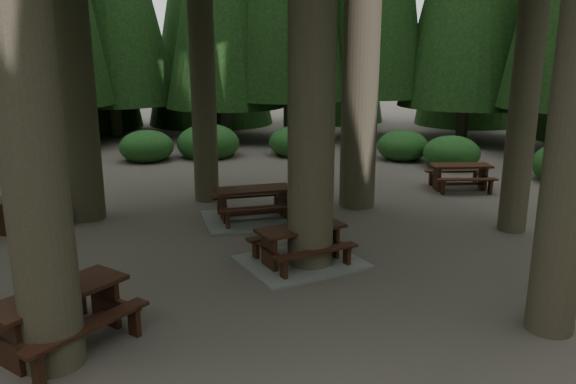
{
  "coord_description": "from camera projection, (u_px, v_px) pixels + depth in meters",
  "views": [
    {
      "loc": [
        -0.2,
        -9.63,
        3.94
      ],
      "look_at": [
        0.46,
        1.4,
        1.1
      ],
      "focal_mm": 35.0,
      "sensor_mm": 36.0,
      "label": 1
    }
  ],
  "objects": [
    {
      "name": "picnic_table_a",
      "position": [
        301.0,
        251.0,
        10.53
      ],
      "size": [
        2.68,
        2.51,
        0.72
      ],
      "rotation": [
        0.0,
        0.0,
        0.45
      ],
      "color": "gray",
      "rests_on": "ground"
    },
    {
      "name": "shrub_ring",
      "position": [
        302.0,
        235.0,
        10.97
      ],
      "size": [
        23.86,
        24.64,
        1.49
      ],
      "color": "#1B501F",
      "rests_on": "ground"
    },
    {
      "name": "picnic_table_d",
      "position": [
        460.0,
        173.0,
        16.0
      ],
      "size": [
        1.68,
        1.35,
        0.73
      ],
      "rotation": [
        0.0,
        0.0,
        -0.0
      ],
      "color": "black",
      "rests_on": "ground"
    },
    {
      "name": "ground",
      "position": [
        268.0,
        269.0,
        10.3
      ],
      "size": [
        80.0,
        80.0,
        0.0
      ],
      "primitive_type": "plane",
      "color": "#4F4840",
      "rests_on": "ground"
    },
    {
      "name": "picnic_table_b",
      "position": [
        28.0,
        204.0,
        12.66
      ],
      "size": [
        1.97,
        2.18,
        0.78
      ],
      "rotation": [
        0.0,
        0.0,
        1.22
      ],
      "color": "black",
      "rests_on": "ground"
    },
    {
      "name": "picnic_table_c",
      "position": [
        253.0,
        209.0,
        13.19
      ],
      "size": [
        2.63,
        2.33,
        0.77
      ],
      "rotation": [
        0.0,
        0.0,
        0.22
      ],
      "color": "gray",
      "rests_on": "ground"
    },
    {
      "name": "picnic_table_e",
      "position": [
        59.0,
        309.0,
        7.55
      ],
      "size": [
        2.3,
        2.36,
        0.8
      ],
      "rotation": [
        0.0,
        0.0,
        0.91
      ],
      "color": "black",
      "rests_on": "ground"
    }
  ]
}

